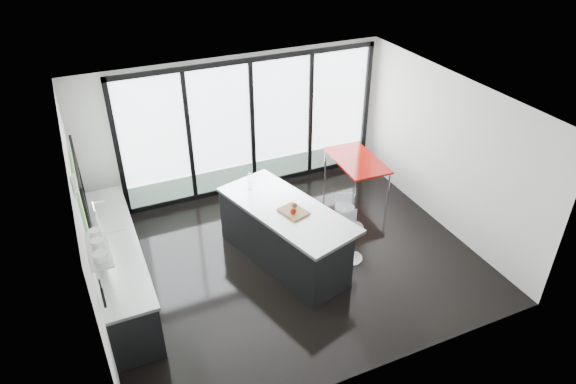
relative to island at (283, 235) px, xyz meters
name	(u,v)px	position (x,y,z in m)	size (l,w,h in m)	color
floor	(290,260)	(0.10, -0.05, -0.51)	(6.00, 5.00, 0.00)	black
ceiling	(290,104)	(0.10, -0.05, 2.29)	(6.00, 5.00, 0.00)	white
wall_back	(251,131)	(0.37, 2.41, 0.76)	(6.00, 0.09, 2.80)	beige
wall_front	(378,291)	(0.10, -2.55, 0.89)	(6.00, 0.00, 2.80)	beige
wall_left	(84,216)	(-2.87, 0.22, 1.05)	(0.26, 5.00, 2.80)	beige
wall_right	(446,152)	(3.10, -0.05, 0.89)	(0.00, 5.00, 2.80)	beige
counter_cabinets	(119,266)	(-2.57, 0.34, -0.05)	(0.69, 3.24, 1.36)	black
island	(283,235)	(0.00, 0.00, 0.00)	(1.70, 2.66, 1.31)	black
bar_stool_near	(351,243)	(1.03, -0.44, -0.17)	(0.42, 0.42, 0.68)	silver
bar_stool_far	(344,221)	(1.24, 0.17, -0.20)	(0.40, 0.40, 0.63)	silver
red_table	(355,176)	(2.18, 1.37, -0.13)	(0.82, 1.43, 0.77)	maroon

